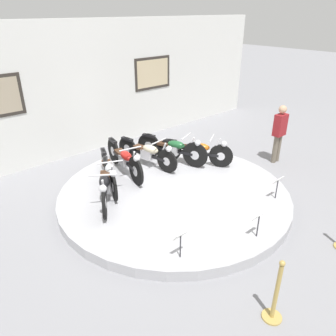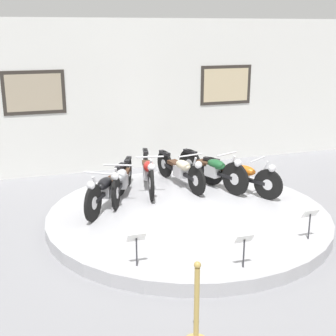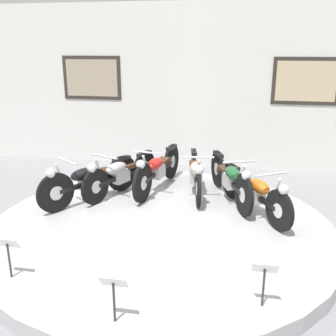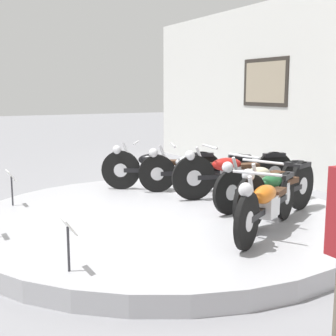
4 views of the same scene
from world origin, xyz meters
name	(u,v)px [view 2 (image 2 of 4)]	position (x,y,z in m)	size (l,w,h in m)	color
ground_plane	(188,222)	(0.00, 0.00, 0.00)	(60.00, 60.00, 0.00)	gray
display_platform	(188,216)	(0.00, 0.00, 0.11)	(5.10, 5.10, 0.21)	#ADADB2
back_wall	(135,95)	(0.00, 3.79, 1.83)	(14.00, 0.22, 3.66)	silver
motorcycle_black	(107,188)	(-1.36, 0.64, 0.60)	(1.14, 1.70, 0.80)	black
motorcycle_silver	(122,179)	(-0.97, 1.12, 0.59)	(0.83, 1.82, 0.78)	black
motorcycle_red	(148,171)	(-0.35, 1.39, 0.61)	(0.56, 2.00, 0.82)	black
motorcycle_cream	(181,169)	(0.35, 1.39, 0.58)	(0.55, 1.93, 0.78)	black
motorcycle_green	(213,169)	(0.97, 1.12, 0.61)	(0.79, 1.91, 0.81)	black
motorcycle_orange	(240,175)	(1.36, 0.64, 0.59)	(1.06, 1.70, 0.78)	black
info_placard_front_left	(136,242)	(-1.40, -1.70, 0.58)	(0.26, 0.11, 0.51)	#333338
info_placard_front_centre	(244,243)	(0.00, -2.20, 0.58)	(0.26, 0.11, 0.51)	#333338
info_placard_front_right	(310,217)	(1.40, -1.70, 0.58)	(0.26, 0.11, 0.51)	#333338
stanchion_post_left_of_entry	(196,317)	(-1.12, -3.27, 0.34)	(0.28, 0.28, 1.02)	tan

